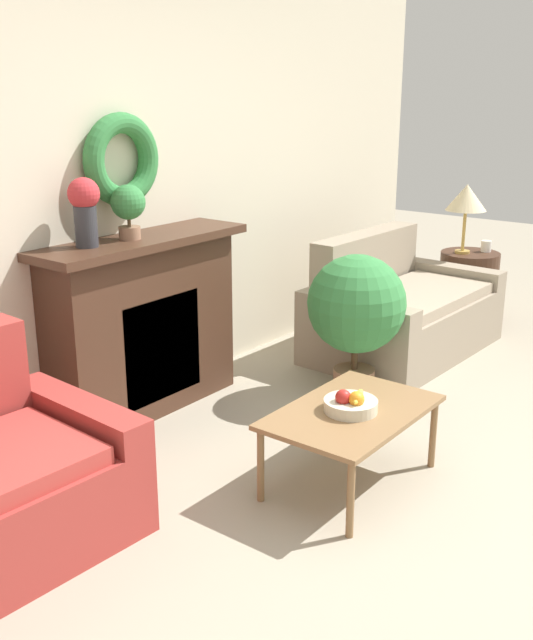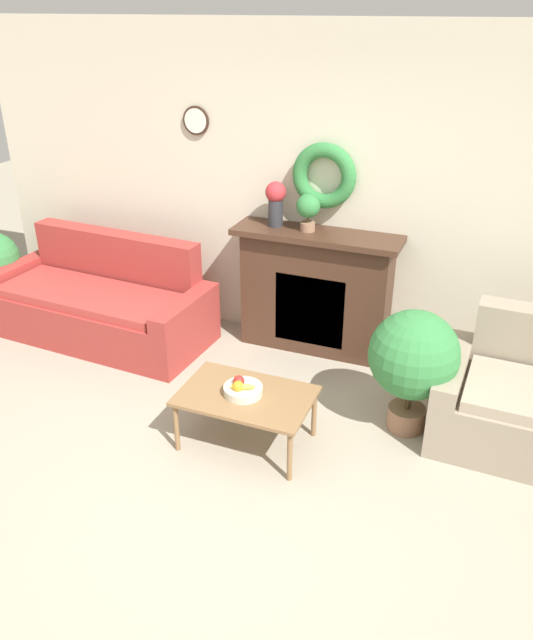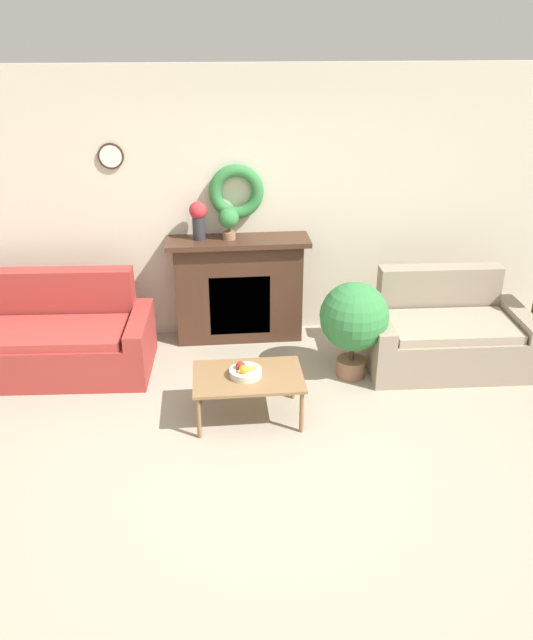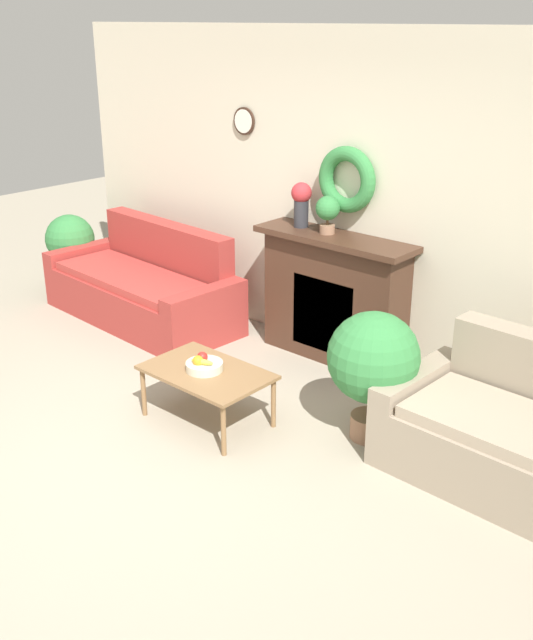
# 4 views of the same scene
# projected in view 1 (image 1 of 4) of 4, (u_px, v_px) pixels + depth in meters

# --- Properties ---
(ground_plane) EXTENTS (16.00, 16.00, 0.00)m
(ground_plane) POSITION_uv_depth(u_px,v_px,m) (492.00, 521.00, 3.48)
(ground_plane) COLOR #9E937F
(wall_back) EXTENTS (6.80, 0.19, 2.70)m
(wall_back) POSITION_uv_depth(u_px,v_px,m) (124.00, 188.00, 4.48)
(wall_back) COLOR beige
(wall_back) RESTS_ON ground_plane
(fireplace) EXTENTS (1.42, 0.41, 1.10)m
(fireplace) POSITION_uv_depth(u_px,v_px,m) (144.00, 325.00, 4.54)
(fireplace) COLOR #42281C
(fireplace) RESTS_ON ground_plane
(loveseat_right) EXTENTS (1.57, 0.97, 0.87)m
(loveseat_right) POSITION_uv_depth(u_px,v_px,m) (400.00, 312.00, 5.67)
(loveseat_right) COLOR gray
(loveseat_right) RESTS_ON ground_plane
(coffee_table) EXTENTS (0.91, 0.59, 0.41)m
(coffee_table) POSITION_uv_depth(u_px,v_px,m) (352.00, 417.00, 3.72)
(coffee_table) COLOR olive
(coffee_table) RESTS_ON ground_plane
(fruit_bowl) EXTENTS (0.27, 0.27, 0.12)m
(fruit_bowl) POSITION_uv_depth(u_px,v_px,m) (351.00, 404.00, 3.67)
(fruit_bowl) COLOR beige
(fruit_bowl) RESTS_ON coffee_table
(side_table_by_loveseat) EXTENTS (0.50, 0.50, 0.59)m
(side_table_by_loveseat) POSITION_uv_depth(u_px,v_px,m) (468.00, 286.00, 6.43)
(side_table_by_loveseat) COLOR #42281C
(side_table_by_loveseat) RESTS_ON ground_plane
(table_lamp) EXTENTS (0.34, 0.34, 0.58)m
(table_lamp) POSITION_uv_depth(u_px,v_px,m) (466.00, 198.00, 6.19)
(table_lamp) COLOR #B28E42
(table_lamp) RESTS_ON side_table_by_loveseat
(mug) EXTENTS (0.09, 0.09, 0.10)m
(mug) POSITION_uv_depth(u_px,v_px,m) (486.00, 246.00, 6.37)
(mug) COLOR silver
(mug) RESTS_ON side_table_by_loveseat
(vase_on_mantel_left) EXTENTS (0.17, 0.17, 0.38)m
(vase_on_mantel_left) POSITION_uv_depth(u_px,v_px,m) (85.00, 207.00, 4.03)
(vase_on_mantel_left) COLOR #2D2D33
(vase_on_mantel_left) RESTS_ON fireplace
(potted_plant_on_mantel) EXTENTS (0.20, 0.20, 0.31)m
(potted_plant_on_mantel) POSITION_uv_depth(u_px,v_px,m) (128.00, 206.00, 4.25)
(potted_plant_on_mantel) COLOR #8E664C
(potted_plant_on_mantel) RESTS_ON fireplace
(potted_plant_floor_by_loveseat) EXTENTS (0.63, 0.63, 0.93)m
(potted_plant_floor_by_loveseat) POSITION_uv_depth(u_px,v_px,m) (356.00, 308.00, 4.76)
(potted_plant_floor_by_loveseat) COLOR #8E664C
(potted_plant_floor_by_loveseat) RESTS_ON ground_plane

